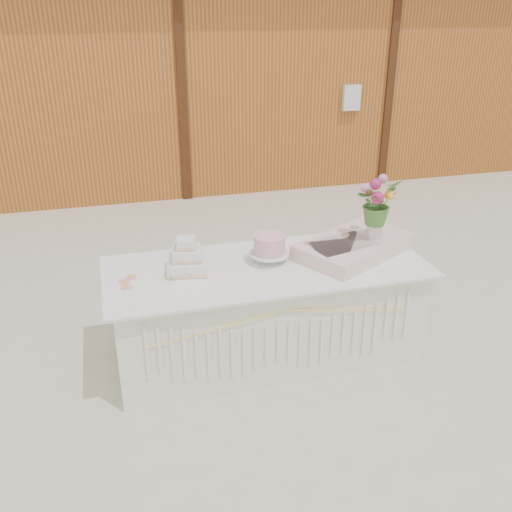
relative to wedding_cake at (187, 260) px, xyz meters
The scene contains 9 objects.
ground 1.04m from the wedding_cake, ahead, with size 80.00×80.00×0.00m, color beige.
barn 6.00m from the wedding_cake, 84.49° to the left, with size 12.60×4.60×3.30m.
cake_table 0.75m from the wedding_cake, ahead, with size 2.40×1.00×0.77m.
wedding_cake is the anchor object (origin of this frame).
pink_cake_stand 0.62m from the wedding_cake, ahead, with size 0.30×0.30×0.22m.
satin_runner 1.31m from the wedding_cake, ahead, with size 0.91×0.53×0.12m, color #FFD1CD.
flower_vase 1.47m from the wedding_cake, ahead, with size 0.12×0.12×0.16m, color silver.
bouquet 1.51m from the wedding_cake, ahead, with size 0.32×0.27×0.35m, color #406D2B.
loose_flowers 0.47m from the wedding_cake, behind, with size 0.16×0.39×0.02m, color pink, non-canonical shape.
Camera 1 is at (-1.08, -3.68, 2.59)m, focal length 40.00 mm.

